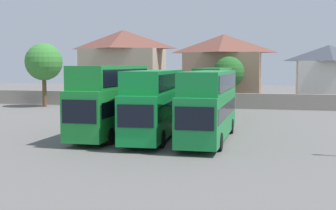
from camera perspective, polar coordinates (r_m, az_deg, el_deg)
ground at (r=49.58m, az=3.96°, el=-0.93°), size 140.00×140.00×0.00m
depot_boundary_wall at (r=54.84m, az=4.88°, el=0.57°), size 56.00×0.50×1.80m
bus_1 at (r=32.88m, az=-7.09°, el=1.01°), size 2.59×10.78×5.03m
bus_2 at (r=31.92m, az=-1.57°, el=0.62°), size 3.14×11.77×4.71m
bus_3 at (r=31.01m, az=5.17°, el=0.44°), size 2.59×11.77×4.68m
bus_4 at (r=44.84m, az=1.06°, el=1.00°), size 3.39×10.31×3.48m
bus_5 at (r=44.52m, az=5.65°, el=1.88°), size 2.60×10.76×4.80m
house_terrace_left at (r=66.83m, az=-5.56°, el=5.00°), size 11.36×7.96×10.11m
house_terrace_centre at (r=62.69m, az=6.88°, el=4.57°), size 10.32×8.14×9.21m
house_terrace_right at (r=63.54m, az=19.24°, el=3.64°), size 8.23×7.29×7.70m
tree_left_of_lot at (r=58.02m, az=-15.13°, el=5.15°), size 4.52×4.52×7.74m
tree_behind_wall at (r=56.89m, az=7.53°, el=4.05°), size 3.81×3.81×6.14m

